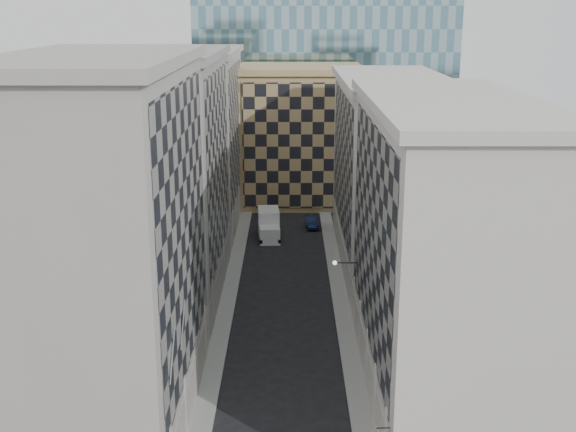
{
  "coord_description": "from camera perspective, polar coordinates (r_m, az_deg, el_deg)",
  "views": [
    {
      "loc": [
        0.45,
        -31.6,
        26.13
      ],
      "look_at": [
        0.38,
        15.3,
        12.68
      ],
      "focal_mm": 45.0,
      "sensor_mm": 36.0,
      "label": 1
    }
  ],
  "objects": [
    {
      "name": "box_truck",
      "position": [
        85.61,
        -1.52,
        -0.78
      ],
      "size": [
        2.85,
        6.13,
        3.28
      ],
      "rotation": [
        0.0,
        0.0,
        0.07
      ],
      "color": "white",
      "rests_on": "ground"
    },
    {
      "name": "bldg_left_a",
      "position": [
        46.34,
        -14.09,
        -2.48
      ],
      "size": [
        10.8,
        22.8,
        23.7
      ],
      "color": "#A19A91",
      "rests_on": "ground"
    },
    {
      "name": "tan_block",
      "position": [
        100.89,
        0.97,
        6.48
      ],
      "size": [
        16.8,
        14.8,
        18.8
      ],
      "color": "tan",
      "rests_on": "ground"
    },
    {
      "name": "bldg_right_a",
      "position": [
        50.3,
        12.06,
        -2.68
      ],
      "size": [
        10.8,
        26.8,
        20.7
      ],
      "color": "beige",
      "rests_on": "ground"
    },
    {
      "name": "flagpoles_left",
      "position": [
        42.22,
        -8.7,
        -9.63
      ],
      "size": [
        0.1,
        6.33,
        2.33
      ],
      "color": "gray",
      "rests_on": "ground"
    },
    {
      "name": "sidewalk_east",
      "position": [
        67.05,
        4.21,
        -6.91
      ],
      "size": [
        1.5,
        100.0,
        0.15
      ],
      "primitive_type": "cube",
      "color": "gray",
      "rests_on": "ground"
    },
    {
      "name": "sidewalk_west",
      "position": [
        67.12,
        -4.83,
        -6.9
      ],
      "size": [
        1.5,
        100.0,
        0.15
      ],
      "primitive_type": "cube",
      "color": "gray",
      "rests_on": "ground"
    },
    {
      "name": "dark_car",
      "position": [
        89.93,
        1.91,
        -0.42
      ],
      "size": [
        1.53,
        4.35,
        1.43
      ],
      "primitive_type": "imported",
      "rotation": [
        0.0,
        0.0,
        0.0
      ],
      "color": "#0E1834",
      "rests_on": "ground"
    },
    {
      "name": "church_tower",
      "position": [
        113.6,
        -0.15,
        16.42
      ],
      "size": [
        7.2,
        7.2,
        51.5
      ],
      "color": "#312C26",
      "rests_on": "ground"
    },
    {
      "name": "bracket_lamp",
      "position": [
        59.19,
        3.89,
        -3.71
      ],
      "size": [
        1.98,
        0.36,
        0.36
      ],
      "color": "black",
      "rests_on": "ground"
    },
    {
      "name": "bldg_right_b",
      "position": [
        76.09,
        7.99,
        3.49
      ],
      "size": [
        10.8,
        28.8,
        19.7
      ],
      "color": "beige",
      "rests_on": "ground"
    },
    {
      "name": "bldg_left_c",
      "position": [
        88.66,
        -7.3,
        5.93
      ],
      "size": [
        10.8,
        22.8,
        21.7
      ],
      "color": "#A19A91",
      "rests_on": "ground"
    },
    {
      "name": "bldg_left_b",
      "position": [
        67.23,
        -9.63,
        3.05
      ],
      "size": [
        10.8,
        22.8,
        22.7
      ],
      "color": "gray",
      "rests_on": "ground"
    }
  ]
}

